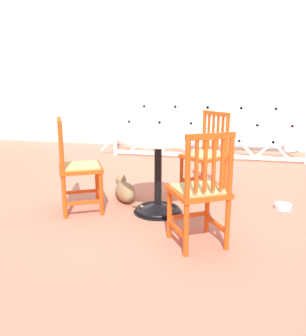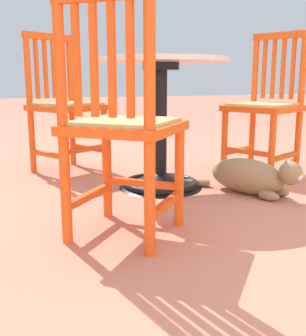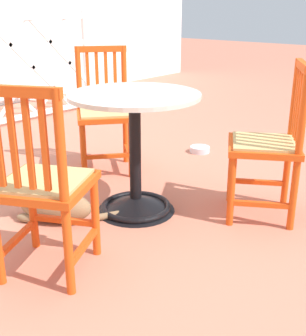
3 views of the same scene
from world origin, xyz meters
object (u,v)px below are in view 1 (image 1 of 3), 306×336
object	(u,v)px
orange_chair_at_corner	(206,156)
orange_chair_by_planter	(200,192)
tabby_cat	(125,191)
cafe_table	(158,184)
pet_water_bowl	(283,206)
orange_chair_facing_out	(77,168)

from	to	relation	value
orange_chair_at_corner	orange_chair_by_planter	world-z (taller)	same
orange_chair_at_corner	tabby_cat	world-z (taller)	orange_chair_at_corner
cafe_table	pet_water_bowl	world-z (taller)	cafe_table
cafe_table	tabby_cat	bearing A→B (deg)	144.84
orange_chair_facing_out	tabby_cat	size ratio (longest dim) A/B	1.55
tabby_cat	orange_chair_facing_out	bearing A→B (deg)	-128.58
cafe_table	tabby_cat	size ratio (longest dim) A/B	1.29
orange_chair_facing_out	orange_chair_by_planter	bearing A→B (deg)	-22.30
cafe_table	orange_chair_at_corner	bearing A→B (deg)	59.18
orange_chair_at_corner	orange_chair_facing_out	size ratio (longest dim) A/B	1.00
cafe_table	pet_water_bowl	distance (m)	1.28
orange_chair_facing_out	tabby_cat	xyz separation A→B (m)	(0.34, 0.43, -0.34)
tabby_cat	orange_chair_at_corner	bearing A→B (deg)	24.24
orange_chair_at_corner	pet_water_bowl	bearing A→B (deg)	-21.69
cafe_table	tabby_cat	world-z (taller)	cafe_table
orange_chair_at_corner	orange_chair_facing_out	bearing A→B (deg)	-145.61
orange_chair_facing_out	cafe_table	bearing A→B (deg)	9.38
cafe_table	orange_chair_facing_out	bearing A→B (deg)	-170.62
orange_chair_by_planter	tabby_cat	world-z (taller)	orange_chair_by_planter
orange_chair_by_planter	pet_water_bowl	distance (m)	1.30
orange_chair_at_corner	orange_chair_facing_out	world-z (taller)	same
cafe_table	orange_chair_by_planter	xyz separation A→B (m)	(0.45, -0.63, 0.15)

